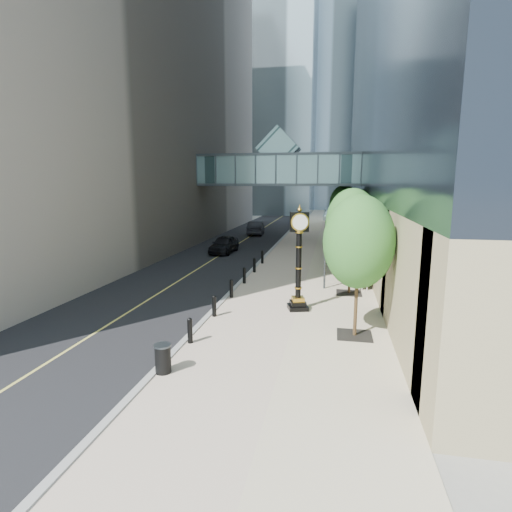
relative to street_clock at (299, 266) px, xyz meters
The scene contains 17 objects.
ground 6.48m from the street_clock, 99.68° to the right, with size 320.00×320.00×0.00m, color gray.
road 35.00m from the street_clock, 103.28° to the left, with size 8.00×180.00×0.02m, color black.
sidewalk 34.07m from the street_clock, 90.04° to the left, with size 8.00×180.00×0.06m, color #B9A48E.
curb 34.30m from the street_clock, 96.75° to the left, with size 0.25×180.00×0.07m, color gray.
midrise_left 34.09m from the street_clock, 139.22° to the left, with size 20.00×58.00×40.00m, color tan.
distant_tower_a 79.62m from the street_clock, 102.28° to the left, with size 24.00×22.00×78.00m, color #ABC8D7.
distant_tower_b 99.07m from the street_clock, 84.88° to the left, with size 26.00×24.00×90.00m, color #ABC8D7.
distant_tower_c 118.16m from the street_clock, 93.53° to the left, with size 22.00×22.00×65.00m, color #ABC8D7.
skywalk 23.03m from the street_clock, 100.37° to the left, with size 17.00×4.20×5.80m.
entrance_canopy 8.59m from the street_clock, 72.93° to the left, with size 3.00×8.00×4.38m.
bollard_row 5.08m from the street_clock, 141.18° to the left, with size 0.20×16.20×0.90m.
street_trees 10.63m from the street_clock, 75.79° to the left, with size 2.91×28.84×5.99m.
street_clock is the anchor object (origin of this frame).
trash_bin 8.56m from the street_clock, 116.36° to the right, with size 0.52×0.52×0.90m, color black.
pedestrian 5.74m from the street_clock, 51.39° to the left, with size 0.57×0.38×1.57m, color beige.
car_near 17.35m from the street_clock, 117.50° to the left, with size 1.82×4.51×1.54m, color black.
car_far 29.82m from the street_clock, 104.95° to the left, with size 1.72×4.92×1.62m, color black.
Camera 1 is at (2.59, -12.88, 6.14)m, focal length 28.00 mm.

